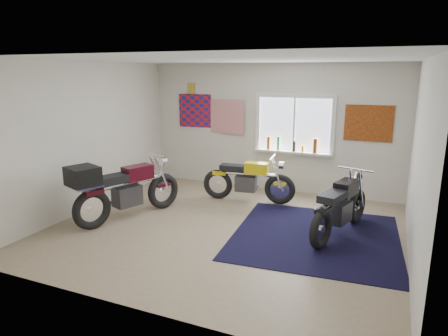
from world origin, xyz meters
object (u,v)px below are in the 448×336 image
at_px(maroon_tourer, 121,189).
at_px(navy_rug, 315,236).
at_px(yellow_triumph, 248,181).
at_px(black_chrome_bike, 340,208).

bearing_deg(maroon_tourer, navy_rug, -58.41).
height_order(navy_rug, yellow_triumph, yellow_triumph).
bearing_deg(yellow_triumph, black_chrome_bike, -34.54).
distance_m(navy_rug, black_chrome_bike, 0.59).
bearing_deg(maroon_tourer, yellow_triumph, -20.67).
bearing_deg(navy_rug, yellow_triumph, 141.68).
bearing_deg(navy_rug, maroon_tourer, -169.57).
relative_size(yellow_triumph, maroon_tourer, 0.90).
height_order(yellow_triumph, black_chrome_bike, black_chrome_bike).
xyz_separation_m(black_chrome_bike, maroon_tourer, (-3.56, -0.83, 0.13)).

